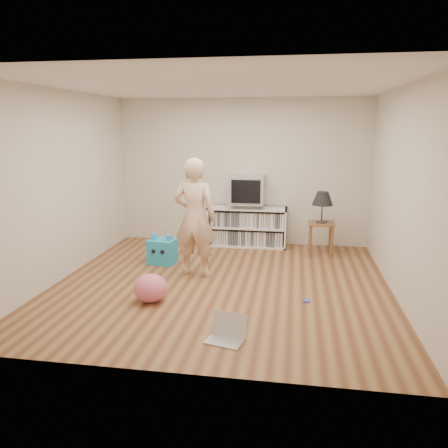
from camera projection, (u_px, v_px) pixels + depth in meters
name	position (u px, v px, depth m)	size (l,w,h in m)	color
ground	(221.00, 284.00, 5.97)	(4.50, 4.50, 0.00)	brown
walls	(221.00, 190.00, 5.69)	(4.52, 4.52, 2.60)	beige
ceiling	(221.00, 86.00, 5.40)	(4.50, 4.50, 0.01)	white
media_unit	(247.00, 226.00, 7.84)	(1.40, 0.45, 0.70)	white
dvd_deck	(247.00, 205.00, 7.74)	(0.45, 0.35, 0.07)	gray
crt_tv	(247.00, 190.00, 7.67)	(0.60, 0.53, 0.50)	#96969A
side_table	(321.00, 230.00, 7.25)	(0.42, 0.42, 0.55)	brown
table_lamp	(323.00, 199.00, 7.14)	(0.34, 0.34, 0.52)	#333333
person	(195.00, 218.00, 6.16)	(0.62, 0.40, 1.69)	beige
laptop	(227.00, 333.00, 4.40)	(0.42, 0.37, 0.25)	silver
playing_cards	(307.00, 301.00, 5.36)	(0.07, 0.09, 0.02)	#4351B3
plush_blue	(162.00, 251.00, 6.84)	(0.44, 0.39, 0.47)	#229CD0
plush_pink	(150.00, 288.00, 5.34)	(0.41, 0.41, 0.35)	#DE637F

